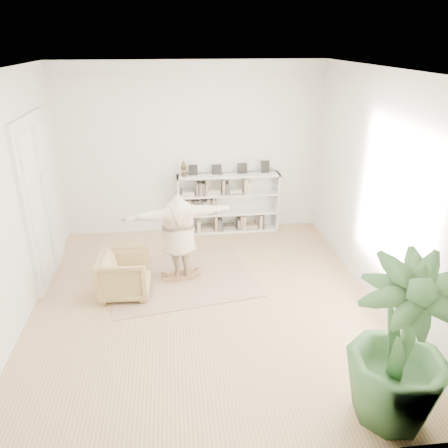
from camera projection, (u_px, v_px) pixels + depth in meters
name	position (u px, v px, depth m)	size (l,w,h in m)	color
floor	(205.00, 302.00, 7.15)	(6.00, 6.00, 0.00)	#95754C
room_shell	(190.00, 64.00, 8.45)	(6.00, 6.00, 6.00)	silver
doors	(41.00, 201.00, 7.49)	(0.09, 1.78, 2.92)	white
bookshelf	(228.00, 204.00, 9.55)	(2.20, 0.35, 1.64)	silver
armchair	(125.00, 274.00, 7.23)	(0.80, 0.82, 0.75)	tan
rug	(181.00, 278.00, 7.85)	(2.50, 2.00, 0.02)	tan
rocker_board	(181.00, 275.00, 7.83)	(0.51, 0.35, 0.10)	brown
person	(179.00, 233.00, 7.50)	(1.89, 0.52, 1.54)	tan
houseplant	(401.00, 344.00, 4.65)	(1.10, 1.10, 1.97)	#30592C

